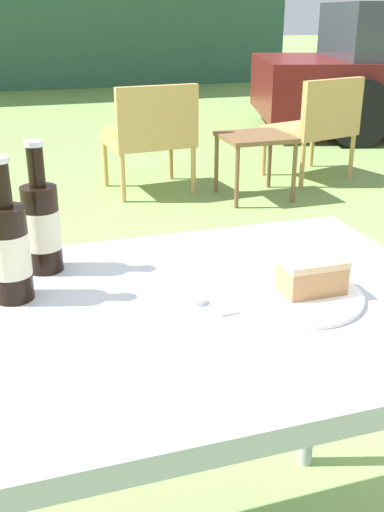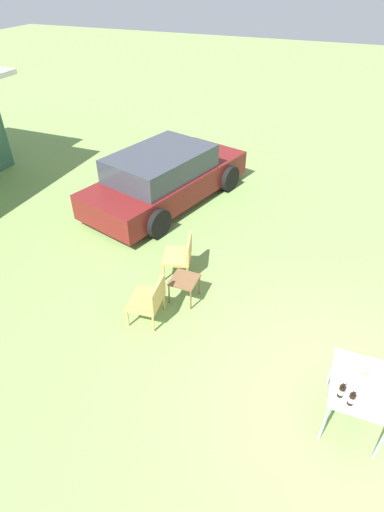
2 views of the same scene
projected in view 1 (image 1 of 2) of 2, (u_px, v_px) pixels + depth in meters
wicker_chair_cushioned at (150, 133)px, 4.23m from camera, size 0.63×0.55×0.77m
wicker_chair_plain at (317, 123)px, 4.58m from camera, size 0.70×0.64×0.77m
garden_side_table at (255, 143)px, 4.12m from camera, size 0.47×0.45×0.44m
patio_table at (208, 338)px, 1.11m from camera, size 0.92×0.72×0.75m
cake_on_plate at (303, 286)px, 1.09m from camera, size 0.24×0.24×0.07m
cola_bottle_near at (42, 225)px, 1.18m from camera, size 0.07×0.07×0.26m
cola_bottle_far at (9, 249)px, 1.05m from camera, size 0.07×0.07×0.26m
fork at (268, 306)px, 1.06m from camera, size 0.18×0.02×0.01m
loose_bottle_cap at (199, 302)px, 1.07m from camera, size 0.03×0.03×0.01m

